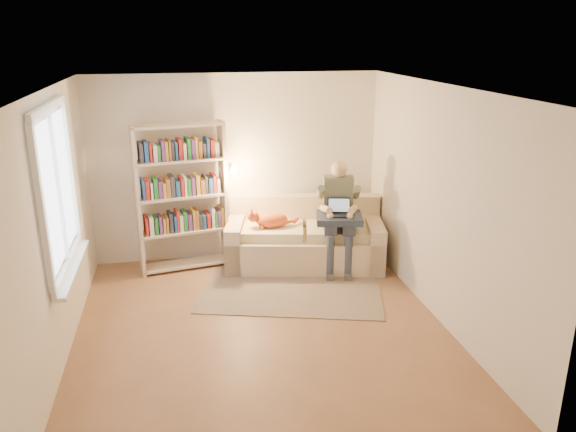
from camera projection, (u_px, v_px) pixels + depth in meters
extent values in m
plane|color=brown|center=(262.00, 329.00, 6.17)|extent=(4.50, 4.50, 0.00)
cube|color=white|center=(258.00, 88.00, 5.36)|extent=(4.00, 4.50, 0.02)
cube|color=silver|center=(55.00, 230.00, 5.40)|extent=(0.02, 4.50, 2.60)
cube|color=silver|center=(441.00, 206.00, 6.13)|extent=(0.02, 4.50, 2.60)
cube|color=silver|center=(236.00, 168.00, 7.86)|extent=(4.00, 0.02, 2.60)
cube|color=silver|center=(311.00, 323.00, 3.67)|extent=(4.00, 0.02, 2.60)
plane|color=white|center=(57.00, 189.00, 5.48)|extent=(0.00, 1.50, 1.50)
cube|color=white|center=(47.00, 108.00, 5.23)|extent=(0.05, 1.50, 0.08)
cube|color=white|center=(68.00, 264.00, 5.73)|extent=(0.05, 1.50, 0.08)
cube|color=white|center=(58.00, 189.00, 5.48)|extent=(0.04, 0.05, 1.50)
cube|color=white|center=(73.00, 268.00, 5.75)|extent=(0.12, 1.52, 0.04)
cube|color=beige|center=(305.00, 249.00, 7.85)|extent=(2.29, 1.38, 0.45)
cube|color=beige|center=(304.00, 210.00, 8.06)|extent=(2.13, 0.65, 0.46)
cube|color=beige|center=(236.00, 242.00, 7.83)|extent=(0.41, 0.98, 0.64)
cube|color=beige|center=(373.00, 243.00, 7.80)|extent=(0.41, 0.98, 0.64)
cube|color=beige|center=(270.00, 231.00, 7.71)|extent=(1.02, 0.81, 0.13)
cube|color=beige|center=(340.00, 231.00, 7.70)|extent=(1.02, 0.81, 0.13)
cube|color=#676F5A|center=(338.00, 196.00, 7.63)|extent=(0.43, 0.30, 0.55)
sphere|color=tan|center=(339.00, 169.00, 7.49)|extent=(0.22, 0.22, 0.22)
cube|color=#373E4E|center=(330.00, 225.00, 7.49)|extent=(0.25, 0.47, 0.17)
cube|color=#373E4E|center=(348.00, 225.00, 7.48)|extent=(0.25, 0.47, 0.17)
cylinder|color=#373E4E|center=(330.00, 256.00, 7.39)|extent=(0.12, 0.12, 0.60)
cylinder|color=#373E4E|center=(348.00, 256.00, 7.39)|extent=(0.12, 0.12, 0.60)
ellipsoid|color=orange|center=(270.00, 220.00, 7.63)|extent=(0.48, 0.32, 0.20)
sphere|color=orange|center=(251.00, 217.00, 7.58)|extent=(0.15, 0.15, 0.15)
cylinder|color=orange|center=(287.00, 222.00, 7.69)|extent=(0.22, 0.09, 0.06)
cube|color=#242E3F|center=(339.00, 218.00, 7.43)|extent=(0.69, 0.60, 0.09)
cube|color=black|center=(339.00, 215.00, 7.38)|extent=(0.34, 0.27, 0.02)
cube|color=black|center=(339.00, 205.00, 7.46)|extent=(0.32, 0.16, 0.19)
plane|color=#8CA5CC|center=(339.00, 205.00, 7.46)|extent=(0.29, 0.18, 0.24)
cube|color=beige|center=(137.00, 202.00, 7.28)|extent=(0.10, 0.31, 2.01)
cube|color=beige|center=(223.00, 194.00, 7.68)|extent=(0.10, 0.31, 2.01)
cube|color=beige|center=(186.00, 264.00, 7.78)|extent=(1.23, 0.51, 0.03)
cube|color=beige|center=(184.00, 230.00, 7.63)|extent=(1.23, 0.51, 0.03)
cube|color=beige|center=(181.00, 196.00, 7.48)|extent=(1.23, 0.51, 0.03)
cube|color=beige|center=(179.00, 160.00, 7.32)|extent=(1.23, 0.51, 0.03)
cube|color=beige|center=(177.00, 125.00, 7.18)|extent=(1.23, 0.51, 0.03)
cube|color=#267233|center=(183.00, 221.00, 7.59)|extent=(1.05, 0.42, 0.24)
cube|color=#66337F|center=(181.00, 186.00, 7.43)|extent=(1.05, 0.42, 0.24)
cube|color=gold|center=(179.00, 150.00, 7.28)|extent=(1.05, 0.42, 0.24)
cylinder|color=white|center=(217.00, 190.00, 7.63)|extent=(0.11, 0.11, 0.04)
cone|color=white|center=(231.00, 169.00, 7.48)|extent=(0.16, 0.18, 0.17)
cube|color=gray|center=(291.00, 292.00, 7.04)|extent=(2.52, 1.89, 0.01)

